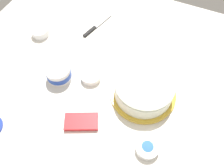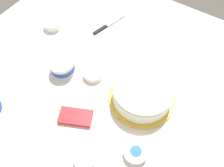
# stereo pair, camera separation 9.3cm
# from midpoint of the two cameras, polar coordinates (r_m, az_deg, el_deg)

# --- Properties ---
(ground_plane) EXTENTS (1.54, 1.54, 0.00)m
(ground_plane) POSITION_cam_midpoint_polar(r_m,az_deg,el_deg) (1.14, -1.43, 0.30)
(ground_plane) COLOR silver
(frosted_cake) EXTENTS (0.31, 0.31, 0.11)m
(frosted_cake) POSITION_cam_midpoint_polar(r_m,az_deg,el_deg) (1.06, 10.05, -2.47)
(frosted_cake) COLOR gold
(frosted_cake) RESTS_ON ground_plane
(frosting_tub) EXTENTS (0.12, 0.12, 0.07)m
(frosting_tub) POSITION_cam_midpoint_polar(r_m,az_deg,el_deg) (1.17, -10.00, 4.11)
(frosting_tub) COLOR white
(frosting_tub) RESTS_ON ground_plane
(spreading_knife) EXTENTS (0.08, 0.23, 0.01)m
(spreading_knife) POSITION_cam_midpoint_polar(r_m,az_deg,el_deg) (1.38, 0.60, 13.97)
(spreading_knife) COLOR silver
(spreading_knife) RESTS_ON ground_plane
(sprinkle_bowl_rainbow) EXTENTS (0.10, 0.10, 0.04)m
(sprinkle_bowl_rainbow) POSITION_cam_midpoint_polar(r_m,az_deg,el_deg) (1.40, -12.67, 13.92)
(sprinkle_bowl_rainbow) COLOR white
(sprinkle_bowl_rainbow) RESTS_ON ground_plane
(sprinkle_bowl_blue) EXTENTS (0.10, 0.10, 0.03)m
(sprinkle_bowl_blue) POSITION_cam_midpoint_polar(r_m,az_deg,el_deg) (0.99, 8.65, -16.58)
(sprinkle_bowl_blue) COLOR white
(sprinkle_bowl_blue) RESTS_ON ground_plane
(sprinkle_bowl_pink) EXTENTS (0.10, 0.10, 0.03)m
(sprinkle_bowl_pink) POSITION_cam_midpoint_polar(r_m,az_deg,el_deg) (1.15, -2.41, 2.29)
(sprinkle_bowl_pink) COLOR white
(sprinkle_bowl_pink) RESTS_ON ground_plane
(sprinkle_bowl_green) EXTENTS (0.08, 0.08, 0.04)m
(sprinkle_bowl_green) POSITION_cam_midpoint_polar(r_m,az_deg,el_deg) (0.97, -3.98, -18.48)
(sprinkle_bowl_green) COLOR white
(sprinkle_bowl_green) RESTS_ON ground_plane
(candy_box_lower) EXTENTS (0.17, 0.13, 0.02)m
(candy_box_lower) POSITION_cam_midpoint_polar(r_m,az_deg,el_deg) (1.04, -6.44, -8.35)
(candy_box_lower) COLOR red
(candy_box_lower) RESTS_ON ground_plane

